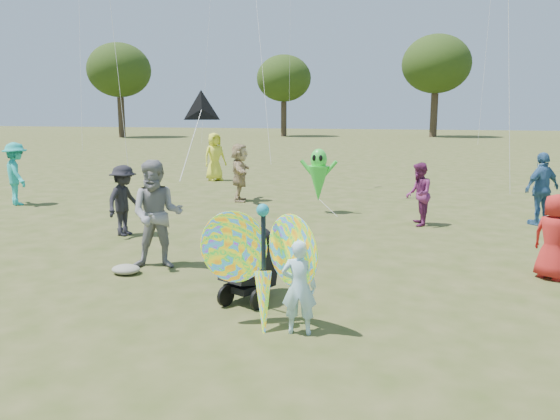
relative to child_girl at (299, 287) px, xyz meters
The scene contains 16 objects.
ground 1.23m from the child_girl, 130.17° to the left, with size 160.00×160.00×0.00m, color #51592B.
child_girl is the anchor object (origin of this frame).
adult_man 3.74m from the child_girl, 145.05° to the left, with size 0.92×0.72×1.89m, color gray.
grey_bag 3.82m from the child_girl, 154.29° to the left, with size 0.49×0.40×0.16m, color gray.
crowd_a 4.77m from the child_girl, 43.79° to the left, with size 0.69×0.45×1.40m, color red.
crowd_b 6.55m from the child_girl, 139.71° to the left, with size 1.01×0.58×1.56m, color black.
crowd_c 8.95m from the child_girl, 63.16° to the left, with size 1.03×0.43×1.75m, color #356293.
crowd_d 10.24m from the child_girl, 113.94° to the left, with size 1.63×0.52×1.76m, color tan.
crowd_e 7.19m from the child_girl, 80.37° to the left, with size 0.74×0.58×1.52m, color #71255B.
crowd_g 15.46m from the child_girl, 116.23° to the left, with size 0.92×0.60×1.89m, color yellow.
crowd_i 12.33m from the child_girl, 145.73° to the left, with size 1.18×0.68×1.83m, color #1FAAA5.
jogging_stroller 1.43m from the child_girl, 133.08° to the left, with size 0.77×1.14×1.09m.
butterfly_kite 0.53m from the child_girl, behind, with size 1.74×0.75×1.79m.
delta_kite_rig 5.49m from the child_girl, 126.68° to the left, with size 0.89×2.15×1.63m.
alien_kite 8.18m from the child_girl, 100.14° to the left, with size 1.12×0.69×1.74m.
tree_line 46.34m from the child_girl, 86.29° to the left, with size 91.78×33.60×10.79m.
Camera 1 is at (2.20, -7.02, 2.70)m, focal length 35.00 mm.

